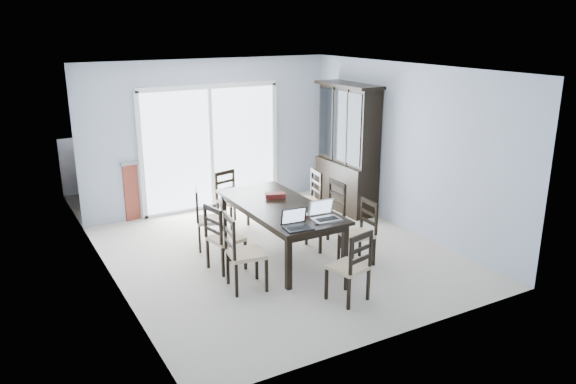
% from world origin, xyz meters
% --- Properties ---
extents(floor, '(5.00, 5.00, 0.00)m').
position_xyz_m(floor, '(0.00, 0.00, 0.00)').
color(floor, beige).
rests_on(floor, ground).
extents(ceiling, '(5.00, 5.00, 0.00)m').
position_xyz_m(ceiling, '(0.00, 0.00, 2.60)').
color(ceiling, white).
rests_on(ceiling, back_wall).
extents(back_wall, '(4.50, 0.02, 2.60)m').
position_xyz_m(back_wall, '(0.00, 2.50, 1.30)').
color(back_wall, '#A2AFC2').
rests_on(back_wall, floor).
extents(wall_left, '(0.02, 5.00, 2.60)m').
position_xyz_m(wall_left, '(-2.25, 0.00, 1.30)').
color(wall_left, '#A2AFC2').
rests_on(wall_left, floor).
extents(wall_right, '(0.02, 5.00, 2.60)m').
position_xyz_m(wall_right, '(2.25, 0.00, 1.30)').
color(wall_right, '#A2AFC2').
rests_on(wall_right, floor).
extents(balcony, '(4.50, 2.00, 0.10)m').
position_xyz_m(balcony, '(0.00, 3.50, -0.05)').
color(balcony, gray).
rests_on(balcony, ground).
extents(railing, '(4.50, 0.06, 1.10)m').
position_xyz_m(railing, '(0.00, 4.50, 0.55)').
color(railing, '#99999E').
rests_on(railing, balcony).
extents(dining_table, '(1.00, 2.20, 0.75)m').
position_xyz_m(dining_table, '(0.00, 0.00, 0.67)').
color(dining_table, black).
rests_on(dining_table, floor).
extents(china_hutch, '(0.50, 1.38, 2.20)m').
position_xyz_m(china_hutch, '(2.02, 1.25, 1.07)').
color(china_hutch, black).
rests_on(china_hutch, floor).
extents(sliding_door, '(2.52, 0.05, 2.18)m').
position_xyz_m(sliding_door, '(0.00, 2.48, 1.09)').
color(sliding_door, silver).
rests_on(sliding_door, floor).
extents(chair_left_near, '(0.49, 0.48, 1.13)m').
position_xyz_m(chair_left_near, '(-0.95, -0.70, 0.60)').
color(chair_left_near, black).
rests_on(chair_left_near, floor).
extents(chair_left_mid, '(0.48, 0.47, 1.06)m').
position_xyz_m(chair_left_mid, '(-0.93, -0.08, 0.56)').
color(chair_left_mid, black).
rests_on(chair_left_mid, floor).
extents(chair_left_far, '(0.51, 0.51, 1.05)m').
position_xyz_m(chair_left_far, '(-0.82, 0.76, 0.56)').
color(chair_left_far, black).
rests_on(chair_left_far, floor).
extents(chair_right_near, '(0.42, 0.40, 1.02)m').
position_xyz_m(chair_right_near, '(0.86, -0.77, 0.54)').
color(chair_right_near, black).
rests_on(chair_right_near, floor).
extents(chair_right_mid, '(0.44, 0.42, 1.13)m').
position_xyz_m(chair_right_mid, '(0.81, -0.06, 0.60)').
color(chair_right_mid, black).
rests_on(chair_right_mid, floor).
extents(chair_right_far, '(0.47, 0.46, 1.07)m').
position_xyz_m(chair_right_far, '(0.98, 0.78, 0.57)').
color(chair_right_far, black).
rests_on(chair_right_far, floor).
extents(chair_end_near, '(0.47, 0.48, 1.03)m').
position_xyz_m(chair_end_near, '(0.07, -1.67, 0.54)').
color(chair_end_near, black).
rests_on(chair_end_near, floor).
extents(chair_end_far, '(0.47, 0.48, 1.02)m').
position_xyz_m(chair_end_far, '(-0.10, 1.52, 0.54)').
color(chair_end_far, black).
rests_on(chair_end_far, floor).
extents(laptop_dark, '(0.36, 0.27, 0.23)m').
position_xyz_m(laptop_dark, '(-0.25, -0.95, 0.81)').
color(laptop_dark, black).
rests_on(laptop_dark, dining_table).
extents(laptop_silver, '(0.37, 0.27, 0.24)m').
position_xyz_m(laptop_silver, '(0.22, -0.85, 0.81)').
color(laptop_silver, '#BBBCBE').
rests_on(laptop_silver, dining_table).
extents(book_stack, '(0.27, 0.22, 0.04)m').
position_xyz_m(book_stack, '(-0.02, -0.56, 0.77)').
color(book_stack, '#9B2A13').
rests_on(book_stack, dining_table).
extents(cell_phone, '(0.12, 0.07, 0.01)m').
position_xyz_m(cell_phone, '(0.06, -0.94, 0.76)').
color(cell_phone, black).
rests_on(cell_phone, dining_table).
extents(game_box, '(0.32, 0.24, 0.07)m').
position_xyz_m(game_box, '(0.10, 0.30, 0.79)').
color(game_box, '#440E0D').
rests_on(game_box, dining_table).
extents(hot_tub, '(2.20, 2.02, 1.01)m').
position_xyz_m(hot_tub, '(-0.74, 3.44, 0.51)').
color(hot_tub, maroon).
rests_on(hot_tub, balcony).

